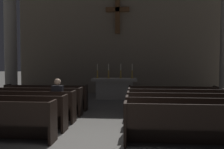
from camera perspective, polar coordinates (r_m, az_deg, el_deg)
name	(u,v)px	position (r m, az deg, el deg)	size (l,w,h in m)	color
ground_plane	(89,144)	(5.92, -5.18, -15.05)	(80.00, 80.00, 0.00)	#66635E
pew_left_row_2	(8,112)	(7.41, -22.06, -7.77)	(3.11, 0.50, 0.95)	black
pew_left_row_3	(24,106)	(8.26, -18.97, -6.63)	(3.11, 0.50, 0.95)	black
pew_left_row_4	(36,101)	(9.14, -16.47, -5.69)	(3.11, 0.50, 0.95)	black
pew_left_row_5	(46,97)	(10.03, -14.42, -4.91)	(3.11, 0.50, 0.95)	black
pew_right_row_1	(198,125)	(5.80, 18.49, -10.65)	(3.11, 0.50, 0.95)	black
pew_right_row_2	(188,116)	(6.72, 16.60, -8.76)	(3.11, 0.50, 0.95)	black
pew_right_row_3	(181,109)	(7.65, 15.19, -7.33)	(3.11, 0.50, 0.95)	black
pew_right_row_4	(176,103)	(8.59, 14.09, -6.20)	(3.11, 0.50, 0.95)	black
pew_right_row_5	(172,99)	(9.53, 13.21, -5.29)	(3.11, 0.50, 0.95)	black
column_left_second	(10,29)	(13.92, -21.67, 9.32)	(0.91, 0.91, 7.03)	#9E998E
altar	(115,88)	(12.54, 0.58, -3.01)	(2.20, 0.90, 1.01)	#A8A399
candlestick_outer_left	(97,74)	(12.58, -3.27, 0.22)	(0.16, 0.16, 0.70)	#B79338
candlestick_inner_left	(109,74)	(12.51, -0.78, 0.21)	(0.16, 0.16, 0.70)	#B79338
candlestick_inner_right	(121,74)	(12.46, 1.96, 0.19)	(0.16, 0.16, 0.70)	#B79338
candlestick_outer_right	(132,74)	(12.44, 4.49, 0.18)	(0.16, 0.16, 0.70)	#B79338
apse_with_cross	(118,23)	(14.80, 1.31, 11.37)	(11.40, 0.50, 8.00)	gray
lone_worshipper	(58,99)	(7.89, -11.81, -5.40)	(0.32, 0.43, 1.32)	#26262B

